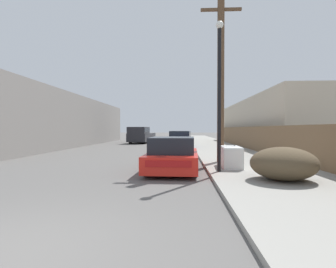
{
  "coord_description": "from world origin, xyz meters",
  "views": [
    {
      "loc": [
        2.25,
        -3.0,
        1.59
      ],
      "look_at": [
        1.51,
        11.56,
        1.3
      ],
      "focal_mm": 28.0,
      "sensor_mm": 36.0,
      "label": 1
    }
  ],
  "objects_px": {
    "parked_sports_car_red": "(173,156)",
    "car_parked_far": "(179,137)",
    "car_parked_mid": "(181,140)",
    "utility_pole": "(221,75)",
    "street_lamp": "(219,85)",
    "brush_pile": "(284,164)",
    "pickup_truck": "(141,135)",
    "discarded_fridge": "(231,157)"
  },
  "relations": [
    {
      "from": "parked_sports_car_red",
      "to": "car_parked_far",
      "type": "xyz_separation_m",
      "value": [
        0.04,
        21.93,
        0.04
      ]
    },
    {
      "from": "car_parked_mid",
      "to": "utility_pole",
      "type": "xyz_separation_m",
      "value": [
        1.81,
        -9.69,
        3.32
      ]
    },
    {
      "from": "parked_sports_car_red",
      "to": "street_lamp",
      "type": "xyz_separation_m",
      "value": [
        1.62,
        -0.74,
        2.5
      ]
    },
    {
      "from": "parked_sports_car_red",
      "to": "utility_pole",
      "type": "distance_m",
      "value": 4.45
    },
    {
      "from": "street_lamp",
      "to": "brush_pile",
      "type": "xyz_separation_m",
      "value": [
        1.62,
        -1.46,
        -2.49
      ]
    },
    {
      "from": "parked_sports_car_red",
      "to": "utility_pole",
      "type": "relative_size",
      "value": 0.55
    },
    {
      "from": "parked_sports_car_red",
      "to": "pickup_truck",
      "type": "bearing_deg",
      "value": 104.68
    },
    {
      "from": "discarded_fridge",
      "to": "brush_pile",
      "type": "height_order",
      "value": "brush_pile"
    },
    {
      "from": "parked_sports_car_red",
      "to": "utility_pole",
      "type": "bearing_deg",
      "value": 46.22
    },
    {
      "from": "parked_sports_car_red",
      "to": "street_lamp",
      "type": "height_order",
      "value": "street_lamp"
    },
    {
      "from": "pickup_truck",
      "to": "utility_pole",
      "type": "xyz_separation_m",
      "value": [
        6.27,
        -17.33,
        3.08
      ]
    },
    {
      "from": "car_parked_far",
      "to": "brush_pile",
      "type": "xyz_separation_m",
      "value": [
        3.2,
        -24.13,
        -0.02
      ]
    },
    {
      "from": "utility_pole",
      "to": "street_lamp",
      "type": "bearing_deg",
      "value": -99.42
    },
    {
      "from": "car_parked_mid",
      "to": "pickup_truck",
      "type": "relative_size",
      "value": 0.77
    },
    {
      "from": "car_parked_far",
      "to": "street_lamp",
      "type": "relative_size",
      "value": 0.87
    },
    {
      "from": "car_parked_mid",
      "to": "utility_pole",
      "type": "bearing_deg",
      "value": -74.65
    },
    {
      "from": "car_parked_far",
      "to": "pickup_truck",
      "type": "bearing_deg",
      "value": -143.39
    },
    {
      "from": "discarded_fridge",
      "to": "car_parked_mid",
      "type": "bearing_deg",
      "value": 103.42
    },
    {
      "from": "discarded_fridge",
      "to": "street_lamp",
      "type": "xyz_separation_m",
      "value": [
        -0.61,
        -1.07,
        2.57
      ]
    },
    {
      "from": "car_parked_far",
      "to": "utility_pole",
      "type": "xyz_separation_m",
      "value": [
        2.03,
        -19.94,
        3.36
      ]
    },
    {
      "from": "car_parked_far",
      "to": "brush_pile",
      "type": "relative_size",
      "value": 2.42
    },
    {
      "from": "discarded_fridge",
      "to": "car_parked_far",
      "type": "relative_size",
      "value": 0.37
    },
    {
      "from": "discarded_fridge",
      "to": "parked_sports_car_red",
      "type": "distance_m",
      "value": 2.25
    },
    {
      "from": "discarded_fridge",
      "to": "utility_pole",
      "type": "bearing_deg",
      "value": 98.99
    },
    {
      "from": "discarded_fridge",
      "to": "pickup_truck",
      "type": "distance_m",
      "value": 20.04
    },
    {
      "from": "discarded_fridge",
      "to": "car_parked_mid",
      "type": "xyz_separation_m",
      "value": [
        -1.97,
        11.34,
        0.15
      ]
    },
    {
      "from": "discarded_fridge",
      "to": "parked_sports_car_red",
      "type": "relative_size",
      "value": 0.4
    },
    {
      "from": "pickup_truck",
      "to": "street_lamp",
      "type": "height_order",
      "value": "street_lamp"
    },
    {
      "from": "car_parked_mid",
      "to": "pickup_truck",
      "type": "distance_m",
      "value": 8.85
    },
    {
      "from": "car_parked_far",
      "to": "brush_pile",
      "type": "height_order",
      "value": "car_parked_far"
    },
    {
      "from": "brush_pile",
      "to": "car_parked_mid",
      "type": "bearing_deg",
      "value": 102.13
    },
    {
      "from": "parked_sports_car_red",
      "to": "car_parked_mid",
      "type": "xyz_separation_m",
      "value": [
        0.26,
        11.67,
        0.08
      ]
    },
    {
      "from": "discarded_fridge",
      "to": "parked_sports_car_red",
      "type": "bearing_deg",
      "value": -168.0
    },
    {
      "from": "pickup_truck",
      "to": "brush_pile",
      "type": "bearing_deg",
      "value": 114.03
    },
    {
      "from": "discarded_fridge",
      "to": "parked_sports_car_red",
      "type": "height_order",
      "value": "parked_sports_car_red"
    },
    {
      "from": "parked_sports_car_red",
      "to": "utility_pole",
      "type": "xyz_separation_m",
      "value": [
        2.07,
        1.99,
        3.4
      ]
    },
    {
      "from": "pickup_truck",
      "to": "utility_pole",
      "type": "relative_size",
      "value": 0.8
    },
    {
      "from": "discarded_fridge",
      "to": "utility_pole",
      "type": "distance_m",
      "value": 3.85
    },
    {
      "from": "street_lamp",
      "to": "brush_pile",
      "type": "height_order",
      "value": "street_lamp"
    },
    {
      "from": "brush_pile",
      "to": "discarded_fridge",
      "type": "bearing_deg",
      "value": 111.75
    },
    {
      "from": "street_lamp",
      "to": "car_parked_far",
      "type": "bearing_deg",
      "value": 93.99
    },
    {
      "from": "brush_pile",
      "to": "parked_sports_car_red",
      "type": "bearing_deg",
      "value": 145.79
    }
  ]
}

